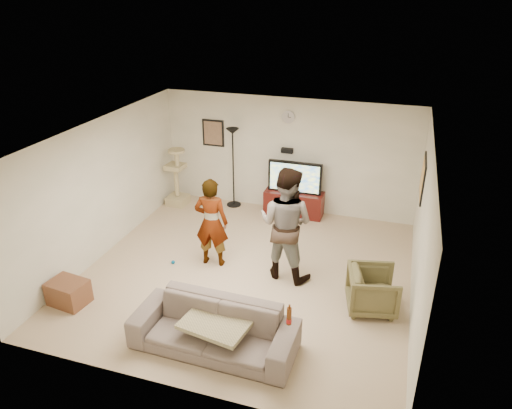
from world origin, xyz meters
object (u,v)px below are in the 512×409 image
(floor_lamp, at_px, (233,168))
(person_left, at_px, (211,222))
(sofa, at_px, (214,328))
(tv_stand, at_px, (294,203))
(cat_tree, at_px, (176,177))
(tv, at_px, (295,177))
(person_right, at_px, (286,224))
(side_table, at_px, (68,292))
(armchair, at_px, (373,290))
(beer_bottle, at_px, (289,316))

(floor_lamp, distance_m, person_left, 2.49)
(sofa, bearing_deg, person_left, 114.15)
(tv_stand, bearing_deg, floor_lamp, 178.17)
(cat_tree, bearing_deg, sofa, -57.89)
(person_left, bearing_deg, tv, -116.51)
(person_right, height_order, side_table, person_right)
(cat_tree, distance_m, person_left, 2.73)
(tv_stand, xyz_separation_m, armchair, (1.93, -2.88, 0.07))
(tv, relative_size, cat_tree, 0.86)
(floor_lamp, bearing_deg, tv, -1.83)
(armchair, bearing_deg, cat_tree, 47.90)
(person_left, distance_m, sofa, 2.27)
(person_left, height_order, armchair, person_left)
(tv, xyz_separation_m, beer_bottle, (0.99, -4.43, -0.08))
(cat_tree, bearing_deg, tv_stand, 6.31)
(armchair, bearing_deg, side_table, 93.31)
(tv, relative_size, side_table, 1.97)
(person_right, xyz_separation_m, armchair, (1.52, -0.52, -0.65))
(tv_stand, xyz_separation_m, person_left, (-0.92, -2.39, 0.56))
(person_left, bearing_deg, side_table, 40.89)
(armchair, height_order, side_table, armchair)
(person_left, bearing_deg, armchair, 164.80)
(tv_stand, distance_m, armchair, 3.47)
(tv, relative_size, beer_bottle, 4.61)
(person_left, relative_size, armchair, 2.20)
(tv_stand, height_order, sofa, sofa)
(tv, bearing_deg, person_left, -111.06)
(side_table, bearing_deg, tv_stand, 57.83)
(sofa, xyz_separation_m, side_table, (-2.58, 0.25, -0.14))
(tv_stand, distance_m, sofa, 4.43)
(floor_lamp, bearing_deg, beer_bottle, -61.86)
(tv_stand, xyz_separation_m, floor_lamp, (-1.41, 0.04, 0.63))
(cat_tree, xyz_separation_m, armchair, (4.58, -2.59, -0.33))
(sofa, distance_m, armchair, 2.52)
(person_right, bearing_deg, armchair, 172.57)
(tv, bearing_deg, side_table, -122.17)
(sofa, bearing_deg, side_table, 175.70)
(tv, bearing_deg, beer_bottle, -77.46)
(tv_stand, xyz_separation_m, person_right, (0.41, -2.36, 0.72))
(person_left, xyz_separation_m, side_table, (-1.71, -1.79, -0.62))
(tv, relative_size, floor_lamp, 0.64)
(side_table, bearing_deg, person_right, 30.95)
(person_right, relative_size, beer_bottle, 7.91)
(cat_tree, bearing_deg, tv, 6.31)
(tv_stand, distance_m, tv, 0.61)
(armchair, bearing_deg, person_right, 58.56)
(person_left, bearing_deg, cat_tree, -55.90)
(tv_stand, relative_size, tv, 1.10)
(floor_lamp, bearing_deg, person_left, -78.67)
(floor_lamp, xyz_separation_m, person_right, (1.81, -2.41, 0.09))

